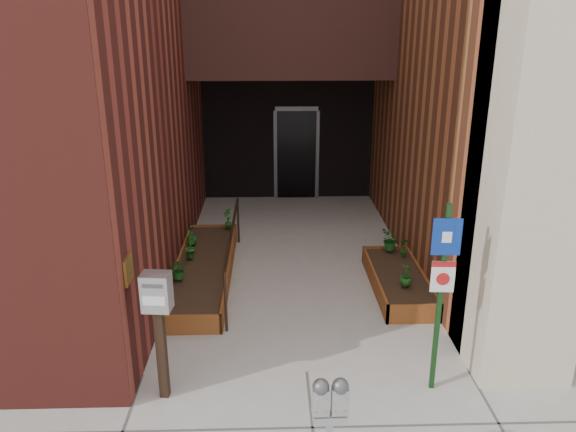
{
  "coord_description": "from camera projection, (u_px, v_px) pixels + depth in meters",
  "views": [
    {
      "loc": [
        -0.41,
        -5.86,
        4.08
      ],
      "look_at": [
        -0.17,
        1.8,
        1.4
      ],
      "focal_mm": 35.0,
      "sensor_mm": 36.0,
      "label": 1
    }
  ],
  "objects": [
    {
      "name": "ground",
      "position": [
        307.0,
        372.0,
        6.89
      ],
      "size": [
        80.0,
        80.0,
        0.0
      ],
      "primitive_type": "plane",
      "color": "#9E9991",
      "rests_on": "ground"
    },
    {
      "name": "planter_left",
      "position": [
        204.0,
        271.0,
        9.34
      ],
      "size": [
        0.9,
        3.6,
        0.3
      ],
      "color": "brown",
      "rests_on": "ground"
    },
    {
      "name": "planter_right",
      "position": [
        398.0,
        282.0,
        8.97
      ],
      "size": [
        0.8,
        2.2,
        0.3
      ],
      "color": "brown",
      "rests_on": "ground"
    },
    {
      "name": "handrail",
      "position": [
        232.0,
        238.0,
        9.11
      ],
      "size": [
        0.04,
        3.34,
        0.9
      ],
      "color": "black",
      "rests_on": "ground"
    },
    {
      "name": "parking_meter",
      "position": [
        330.0,
        411.0,
        4.61
      ],
      "size": [
        0.3,
        0.14,
        1.35
      ],
      "color": "#ACACAE",
      "rests_on": "ground"
    },
    {
      "name": "sign_post",
      "position": [
        442.0,
        280.0,
        6.13
      ],
      "size": [
        0.31,
        0.08,
        2.27
      ],
      "color": "#133613",
      "rests_on": "ground"
    },
    {
      "name": "payment_dropbox",
      "position": [
        158.0,
        310.0,
        6.09
      ],
      "size": [
        0.33,
        0.26,
        1.54
      ],
      "color": "black",
      "rests_on": "ground"
    },
    {
      "name": "shrub_left_a",
      "position": [
        179.0,
        269.0,
        8.64
      ],
      "size": [
        0.36,
        0.36,
        0.33
      ],
      "primitive_type": "imported",
      "rotation": [
        0.0,
        0.0,
        0.25
      ],
      "color": "#175118",
      "rests_on": "planter_left"
    },
    {
      "name": "shrub_left_b",
      "position": [
        190.0,
        247.0,
        9.4
      ],
      "size": [
        0.24,
        0.24,
        0.38
      ],
      "primitive_type": "imported",
      "rotation": [
        0.0,
        0.0,
        1.75
      ],
      "color": "#1D5719",
      "rests_on": "planter_left"
    },
    {
      "name": "shrub_left_c",
      "position": [
        192.0,
        235.0,
        9.99
      ],
      "size": [
        0.26,
        0.26,
        0.34
      ],
      "primitive_type": "imported",
      "rotation": [
        0.0,
        0.0,
        3.64
      ],
      "color": "#19591E",
      "rests_on": "planter_left"
    },
    {
      "name": "shrub_left_d",
      "position": [
        228.0,
        218.0,
        10.74
      ],
      "size": [
        0.28,
        0.28,
        0.4
      ],
      "primitive_type": "imported",
      "rotation": [
        0.0,
        0.0,
        5.11
      ],
      "color": "#1B5F1B",
      "rests_on": "planter_left"
    },
    {
      "name": "shrub_right_a",
      "position": [
        406.0,
        275.0,
        8.42
      ],
      "size": [
        0.19,
        0.19,
        0.33
      ],
      "primitive_type": "imported",
      "rotation": [
        0.0,
        0.0,
        1.58
      ],
      "color": "#1C5418",
      "rests_on": "planter_right"
    },
    {
      "name": "shrub_right_b",
      "position": [
        404.0,
        247.0,
        9.49
      ],
      "size": [
        0.19,
        0.19,
        0.33
      ],
      "primitive_type": "imported",
      "rotation": [
        0.0,
        0.0,
        3.23
      ],
      "color": "#1E5719",
      "rests_on": "planter_right"
    },
    {
      "name": "shrub_right_c",
      "position": [
        390.0,
        240.0,
        9.7
      ],
      "size": [
        0.44,
        0.44,
        0.38
      ],
      "primitive_type": "imported",
      "rotation": [
        0.0,
        0.0,
        4.35
      ],
      "color": "#195A1B",
      "rests_on": "planter_right"
    }
  ]
}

